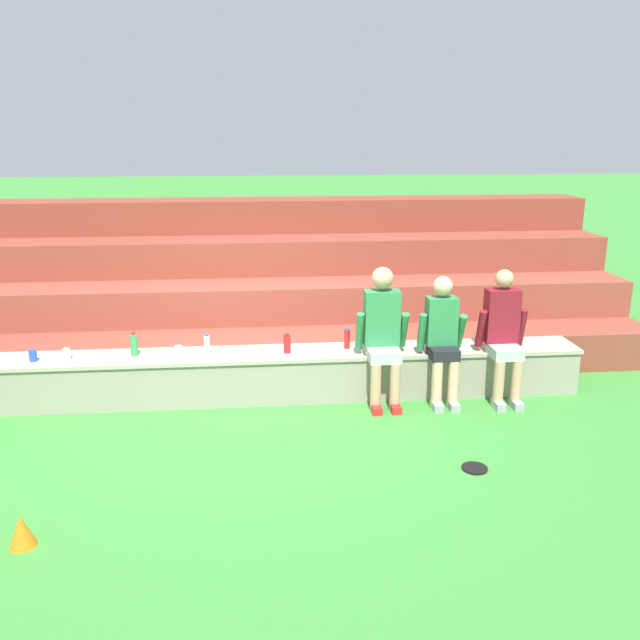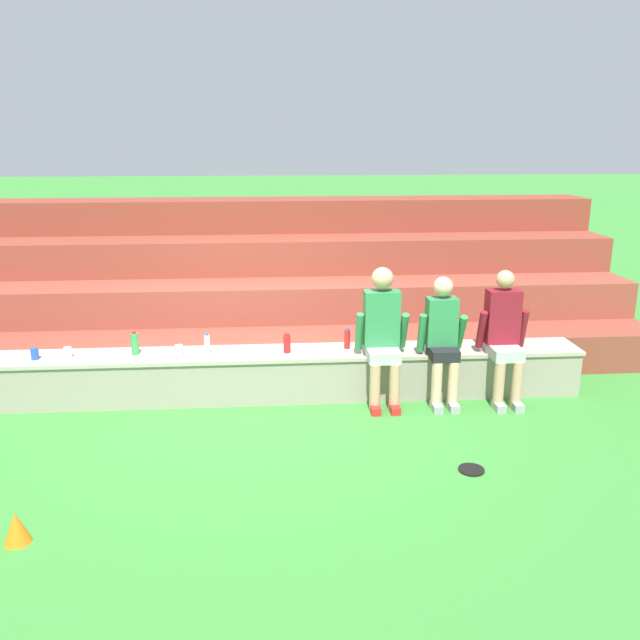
{
  "view_description": "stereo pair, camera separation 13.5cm",
  "coord_description": "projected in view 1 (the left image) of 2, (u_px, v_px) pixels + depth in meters",
  "views": [
    {
      "loc": [
        0.07,
        -6.52,
        2.78
      ],
      "look_at": [
        0.73,
        0.26,
        0.86
      ],
      "focal_mm": 37.24,
      "sensor_mm": 36.0,
      "label": 1
    },
    {
      "loc": [
        0.2,
        -6.54,
        2.78
      ],
      "look_at": [
        0.73,
        0.26,
        0.86
      ],
      "focal_mm": 37.24,
      "sensor_mm": 36.0,
      "label": 2
    }
  ],
  "objects": [
    {
      "name": "person_right_of_center",
      "position": [
        503.0,
        333.0,
        7.02
      ],
      "size": [
        0.53,
        0.56,
        1.41
      ],
      "color": "tan",
      "rests_on": "ground"
    },
    {
      "name": "water_bottle_mid_right",
      "position": [
        134.0,
        345.0,
        6.99
      ],
      "size": [
        0.08,
        0.08,
        0.25
      ],
      "color": "green",
      "rests_on": "stone_seating_wall"
    },
    {
      "name": "ground_plane",
      "position": [
        254.0,
        407.0,
        7.0
      ],
      "size": [
        80.0,
        80.0,
        0.0
      ],
      "primitive_type": "plane",
      "color": "#388433"
    },
    {
      "name": "water_bottle_near_right",
      "position": [
        287.0,
        344.0,
        7.08
      ],
      "size": [
        0.08,
        0.08,
        0.21
      ],
      "color": "red",
      "rests_on": "stone_seating_wall"
    },
    {
      "name": "plastic_cup_left_end",
      "position": [
        179.0,
        351.0,
        6.97
      ],
      "size": [
        0.09,
        0.09,
        0.11
      ],
      "primitive_type": "cylinder",
      "color": "white",
      "rests_on": "stone_seating_wall"
    },
    {
      "name": "water_bottle_near_left",
      "position": [
        207.0,
        345.0,
        7.0
      ],
      "size": [
        0.06,
        0.06,
        0.23
      ],
      "color": "silver",
      "rests_on": "stone_seating_wall"
    },
    {
      "name": "stone_seating_wall",
      "position": [
        253.0,
        374.0,
        7.17
      ],
      "size": [
        7.15,
        0.56,
        0.52
      ],
      "color": "gray",
      "rests_on": "ground"
    },
    {
      "name": "sports_cone",
      "position": [
        22.0,
        531.0,
        4.61
      ],
      "size": [
        0.19,
        0.19,
        0.23
      ],
      "primitive_type": "cone",
      "color": "orange",
      "rests_on": "ground"
    },
    {
      "name": "plastic_cup_right_end",
      "position": [
        33.0,
        356.0,
        6.83
      ],
      "size": [
        0.08,
        0.08,
        0.12
      ],
      "primitive_type": "cylinder",
      "color": "blue",
      "rests_on": "stone_seating_wall"
    },
    {
      "name": "frisbee",
      "position": [
        475.0,
        468.0,
        5.7
      ],
      "size": [
        0.22,
        0.22,
        0.02
      ],
      "primitive_type": "cylinder",
      "color": "black",
      "rests_on": "ground"
    },
    {
      "name": "person_center",
      "position": [
        442.0,
        337.0,
        6.96
      ],
      "size": [
        0.5,
        0.51,
        1.36
      ],
      "color": "#DBAD89",
      "rests_on": "ground"
    },
    {
      "name": "water_bottle_center_gap",
      "position": [
        347.0,
        339.0,
        7.23
      ],
      "size": [
        0.06,
        0.06,
        0.23
      ],
      "color": "red",
      "rests_on": "stone_seating_wall"
    },
    {
      "name": "plastic_cup_middle",
      "position": [
        67.0,
        354.0,
        6.89
      ],
      "size": [
        0.08,
        0.08,
        0.11
      ],
      "primitive_type": "cylinder",
      "color": "white",
      "rests_on": "stone_seating_wall"
    },
    {
      "name": "brick_bleachers",
      "position": [
        252.0,
        289.0,
        9.25
      ],
      "size": [
        9.83,
        3.01,
        1.86
      ],
      "color": "brown",
      "rests_on": "ground"
    },
    {
      "name": "person_left_of_center",
      "position": [
        383.0,
        332.0,
        6.92
      ],
      "size": [
        0.55,
        0.56,
        1.46
      ],
      "color": "tan",
      "rests_on": "ground"
    }
  ]
}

